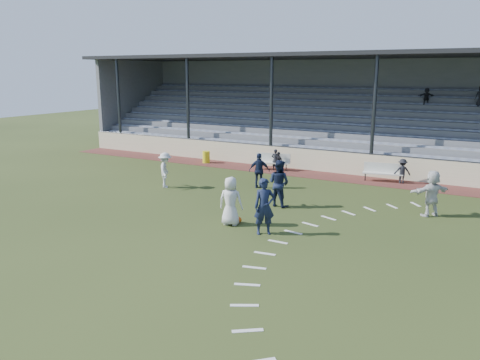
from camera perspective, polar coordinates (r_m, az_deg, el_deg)
name	(u,v)px	position (r m, az deg, el deg)	size (l,w,h in m)	color
ground	(207,228)	(17.12, -4.10, -5.90)	(90.00, 90.00, 0.00)	#2C3917
cinder_track	(310,174)	(26.21, 8.56, 0.71)	(34.00, 2.00, 0.02)	#512420
retaining_wall	(317,161)	(27.06, 9.39, 2.35)	(34.00, 0.18, 1.20)	beige
bench_left	(273,160)	(27.03, 4.00, 2.45)	(2.04, 0.87, 0.95)	silver
bench_right	(383,171)	(25.18, 17.07, 1.10)	(2.04, 0.83, 0.95)	silver
trash_bin	(206,157)	(29.14, -4.14, 2.82)	(0.45, 0.45, 0.73)	yellow
football	(239,220)	(17.66, -0.16, -4.88)	(0.22, 0.22, 0.22)	#CA4F0B
player_white_lead	(231,201)	(17.22, -1.14, -2.59)	(0.89, 0.58, 1.82)	silver
player_navy_lead	(264,206)	(16.25, 2.98, -3.24)	(0.73, 0.48, 1.99)	#131B34
player_navy_mid	(279,183)	(19.68, 4.76, -0.38)	(0.97, 0.75, 1.99)	#131B34
player_white_wing	(165,170)	(23.09, -9.07, 1.20)	(1.12, 0.64, 1.73)	silver
player_navy_wing	(259,171)	(22.75, 2.38, 1.15)	(1.01, 0.42, 1.72)	#131B34
player_white_back	(432,193)	(19.76, 22.34, -1.50)	(1.70, 0.54, 1.84)	silver
sub_left_near	(275,160)	(26.84, 4.33, 2.48)	(0.45, 0.30, 1.23)	black
sub_left_far	(279,161)	(26.73, 4.72, 2.28)	(0.64, 0.27, 1.10)	black
sub_right	(402,171)	(25.02, 19.17, 1.03)	(0.81, 0.47, 1.26)	black
grandstand	(343,125)	(31.26, 12.49, 6.61)	(34.60, 9.00, 6.61)	slate
penalty_arc	(314,249)	(15.37, 9.00, -8.26)	(3.89, 14.63, 0.01)	silver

